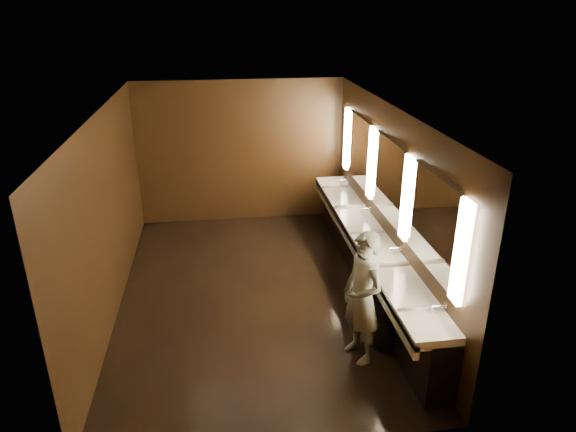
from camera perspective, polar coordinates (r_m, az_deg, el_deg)
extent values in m
plane|color=black|center=(7.98, -3.69, -8.53)|extent=(6.00, 6.00, 0.00)
cube|color=#2D2D2B|center=(6.95, -4.27, 11.61)|extent=(4.00, 6.00, 0.02)
cube|color=black|center=(10.19, -5.26, 7.07)|extent=(4.00, 0.02, 2.80)
cube|color=black|center=(4.71, -1.09, -12.76)|extent=(4.00, 0.02, 2.80)
cube|color=black|center=(7.50, -19.38, 0.00)|extent=(0.02, 6.00, 2.80)
cube|color=black|center=(7.73, 10.98, 1.60)|extent=(0.02, 6.00, 2.80)
cube|color=black|center=(8.09, 9.25, -5.05)|extent=(0.36, 5.40, 0.81)
cube|color=white|center=(7.86, 8.79, -2.23)|extent=(0.55, 5.40, 0.12)
cube|color=white|center=(7.83, 7.03, -2.88)|extent=(0.06, 5.40, 0.18)
cylinder|color=silver|center=(6.06, 16.46, -9.59)|extent=(0.18, 0.04, 0.04)
cylinder|color=silver|center=(7.23, 11.88, -3.55)|extent=(0.18, 0.04, 0.04)
cylinder|color=silver|center=(8.50, 8.67, 0.76)|extent=(0.18, 0.04, 0.04)
cylinder|color=silver|center=(9.83, 6.30, 3.93)|extent=(0.18, 0.04, 0.04)
cube|color=#FFE4B2|center=(5.56, 18.70, -3.92)|extent=(0.06, 0.22, 1.15)
cube|color=white|center=(6.22, 15.68, -0.68)|extent=(0.03, 1.32, 1.15)
cube|color=#FFE4B2|center=(6.90, 13.03, 1.92)|extent=(0.06, 0.23, 1.15)
cube|color=white|center=(7.61, 11.07, 4.05)|extent=(0.03, 1.32, 1.15)
cube|color=#FFE4B2|center=(8.33, 9.24, 5.81)|extent=(0.06, 0.23, 1.15)
cube|color=white|center=(9.07, 7.88, 7.28)|extent=(0.03, 1.32, 1.15)
cube|color=#FFE4B2|center=(9.81, 6.55, 8.53)|extent=(0.06, 0.22, 1.15)
imported|color=#9ACEE6|center=(6.29, 8.26, -9.00)|extent=(0.60, 0.72, 1.70)
cylinder|color=black|center=(6.85, 10.88, -11.95)|extent=(0.46, 0.46, 0.57)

